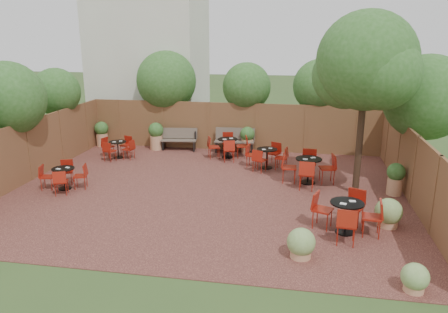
# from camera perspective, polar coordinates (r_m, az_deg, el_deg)

# --- Properties ---
(ground) EXTENTS (80.00, 80.00, 0.00)m
(ground) POSITION_cam_1_polar(r_m,az_deg,el_deg) (13.44, -2.24, -4.59)
(ground) COLOR #354F23
(ground) RESTS_ON ground
(courtyard_paving) EXTENTS (12.00, 10.00, 0.02)m
(courtyard_paving) POSITION_cam_1_polar(r_m,az_deg,el_deg) (13.44, -2.24, -4.55)
(courtyard_paving) COLOR #361916
(courtyard_paving) RESTS_ON ground
(fence_back) EXTENTS (12.00, 0.08, 2.00)m
(fence_back) POSITION_cam_1_polar(r_m,az_deg,el_deg) (17.90, 1.11, 3.95)
(fence_back) COLOR brown
(fence_back) RESTS_ON ground
(fence_left) EXTENTS (0.08, 10.00, 2.00)m
(fence_left) POSITION_cam_1_polar(r_m,az_deg,el_deg) (15.52, -24.49, 0.63)
(fence_left) COLOR brown
(fence_left) RESTS_ON ground
(fence_right) EXTENTS (0.08, 10.00, 2.00)m
(fence_right) POSITION_cam_1_polar(r_m,az_deg,el_deg) (13.26, 23.97, -1.73)
(fence_right) COLOR brown
(fence_right) RESTS_ON ground
(neighbour_building) EXTENTS (5.00, 4.00, 8.00)m
(neighbour_building) POSITION_cam_1_polar(r_m,az_deg,el_deg) (21.55, -9.80, 13.80)
(neighbour_building) COLOR beige
(neighbour_building) RESTS_ON ground
(overhang_foliage) EXTENTS (15.86, 10.70, 2.68)m
(overhang_foliage) POSITION_cam_1_polar(r_m,az_deg,el_deg) (15.45, -4.86, 8.47)
(overhang_foliage) COLOR #29571C
(overhang_foliage) RESTS_ON ground
(courtyard_tree) EXTENTS (2.91, 2.83, 5.37)m
(courtyard_tree) POSITION_cam_1_polar(r_m,az_deg,el_deg) (13.00, 18.28, 11.24)
(courtyard_tree) COLOR black
(courtyard_tree) RESTS_ON courtyard_paving
(park_bench_left) EXTENTS (1.51, 0.66, 0.91)m
(park_bench_left) POSITION_cam_1_polar(r_m,az_deg,el_deg) (18.11, -5.94, 2.35)
(park_bench_left) COLOR brown
(park_bench_left) RESTS_ON courtyard_paving
(park_bench_right) EXTENTS (1.64, 0.60, 1.00)m
(park_bench_right) POSITION_cam_1_polar(r_m,az_deg,el_deg) (17.62, 1.43, 2.20)
(park_bench_right) COLOR brown
(park_bench_right) RESTS_ON courtyard_paving
(bistro_tables) EXTENTS (9.94, 7.74, 0.96)m
(bistro_tables) POSITION_cam_1_polar(r_m,az_deg,el_deg) (14.24, 1.51, -1.44)
(bistro_tables) COLOR black
(bistro_tables) RESTS_ON courtyard_paving
(planters) EXTENTS (11.86, 4.58, 1.14)m
(planters) POSITION_cam_1_polar(r_m,az_deg,el_deg) (17.07, -3.20, 1.97)
(planters) COLOR tan
(planters) RESTS_ON courtyard_paving
(low_shrubs) EXTENTS (2.80, 3.51, 0.74)m
(low_shrubs) POSITION_cam_1_polar(r_m,az_deg,el_deg) (10.39, 18.11, -9.75)
(low_shrubs) COLOR tan
(low_shrubs) RESTS_ON courtyard_paving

